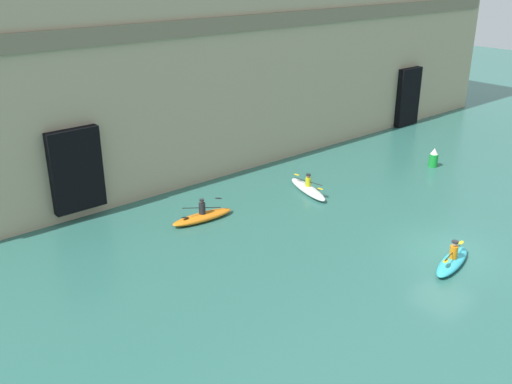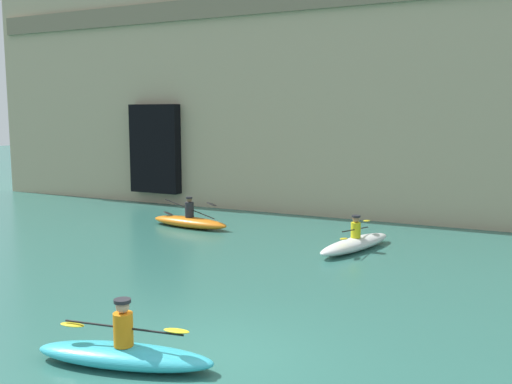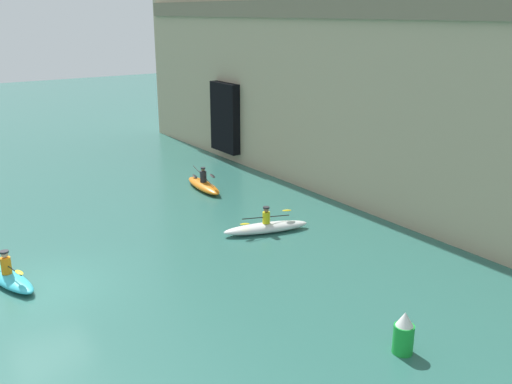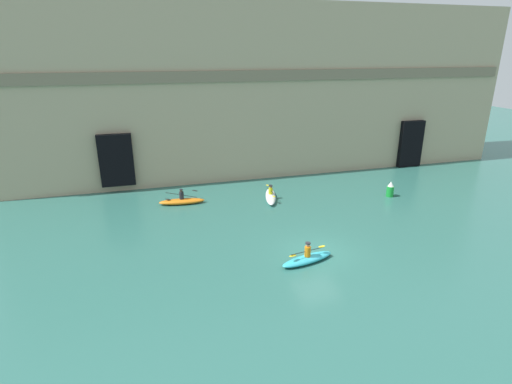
{
  "view_description": "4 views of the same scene",
  "coord_description": "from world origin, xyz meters",
  "views": [
    {
      "loc": [
        -21.04,
        -11.62,
        12.06
      ],
      "look_at": [
        -3.85,
        8.6,
        1.16
      ],
      "focal_mm": 40.0,
      "sensor_mm": 36.0,
      "label": 1
    },
    {
      "loc": [
        4.94,
        -8.02,
        4.17
      ],
      "look_at": [
        -2.38,
        6.89,
        1.91
      ],
      "focal_mm": 40.0,
      "sensor_mm": 36.0,
      "label": 2
    },
    {
      "loc": [
        17.71,
        -3.79,
        8.6
      ],
      "look_at": [
        -1.21,
        9.21,
        1.31
      ],
      "focal_mm": 40.0,
      "sensor_mm": 36.0,
      "label": 3
    },
    {
      "loc": [
        -8.84,
        -18.14,
        10.64
      ],
      "look_at": [
        -1.32,
        7.86,
        1.02
      ],
      "focal_mm": 28.0,
      "sensor_mm": 36.0,
      "label": 4
    }
  ],
  "objects": [
    {
      "name": "marker_buoy",
      "position": [
        9.13,
        6.79,
        0.56
      ],
      "size": [
        0.55,
        0.55,
        1.2
      ],
      "color": "green",
      "rests_on": "ground"
    },
    {
      "name": "kayak_white",
      "position": [
        0.1,
        8.8,
        0.23
      ],
      "size": [
        1.71,
        3.64,
        1.1
      ],
      "rotation": [
        0.0,
        0.0,
        1.29
      ],
      "color": "white",
      "rests_on": "ground"
    },
    {
      "name": "kayak_cyan",
      "position": [
        -1.01,
        -0.89,
        0.23
      ],
      "size": [
        3.22,
        1.51,
        1.16
      ],
      "rotation": [
        0.0,
        0.0,
        3.38
      ],
      "color": "#33B2C6",
      "rests_on": "ground"
    },
    {
      "name": "cliff_bluff",
      "position": [
        2.02,
        17.33,
        7.2
      ],
      "size": [
        45.52,
        7.4,
        14.42
      ],
      "color": "tan",
      "rests_on": "ground"
    },
    {
      "name": "ground_plane",
      "position": [
        0.0,
        0.0,
        0.0
      ],
      "size": [
        120.0,
        120.0,
        0.0
      ],
      "primitive_type": "plane",
      "color": "#2D665B"
    },
    {
      "name": "kayak_orange",
      "position": [
        -6.48,
        9.6,
        0.24
      ],
      "size": [
        3.35,
        1.11,
        1.15
      ],
      "rotation": [
        0.0,
        0.0,
        3.05
      ],
      "color": "orange",
      "rests_on": "ground"
    }
  ]
}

